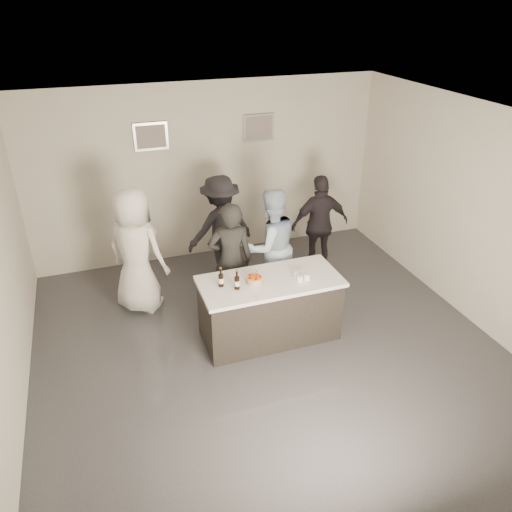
% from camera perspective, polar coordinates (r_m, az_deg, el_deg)
% --- Properties ---
extents(floor, '(6.00, 6.00, 0.00)m').
position_cam_1_polar(floor, '(6.79, 1.41, -10.49)').
color(floor, '#3D3D42').
rests_on(floor, ground).
extents(ceiling, '(6.00, 6.00, 0.00)m').
position_cam_1_polar(ceiling, '(5.45, 1.78, 14.99)').
color(ceiling, white).
extents(wall_back, '(6.00, 0.04, 3.00)m').
position_cam_1_polar(wall_back, '(8.63, -5.52, 9.49)').
color(wall_back, beige).
rests_on(wall_back, ground).
extents(wall_front, '(6.00, 0.04, 3.00)m').
position_cam_1_polar(wall_front, '(3.86, 18.29, -18.88)').
color(wall_front, beige).
rests_on(wall_front, ground).
extents(wall_right, '(0.04, 6.00, 3.00)m').
position_cam_1_polar(wall_right, '(7.48, 23.68, 4.21)').
color(wall_right, beige).
rests_on(wall_right, ground).
extents(picture_left, '(0.54, 0.04, 0.44)m').
position_cam_1_polar(picture_left, '(8.25, -11.93, 13.23)').
color(picture_left, '#B2B2B7').
rests_on(picture_left, wall_back).
extents(picture_right, '(0.54, 0.04, 0.44)m').
position_cam_1_polar(picture_right, '(8.65, 0.28, 14.49)').
color(picture_right, '#B2B2B7').
rests_on(picture_right, wall_back).
extents(bar_counter, '(1.86, 0.86, 0.90)m').
position_cam_1_polar(bar_counter, '(6.75, 1.58, -6.00)').
color(bar_counter, white).
rests_on(bar_counter, ground).
extents(cake, '(0.20, 0.20, 0.08)m').
position_cam_1_polar(cake, '(6.42, -0.20, -2.79)').
color(cake, orange).
rests_on(cake, bar_counter).
extents(beer_bottle_a, '(0.07, 0.07, 0.26)m').
position_cam_1_polar(beer_bottle_a, '(6.32, -4.04, -2.45)').
color(beer_bottle_a, black).
rests_on(beer_bottle_a, bar_counter).
extents(beer_bottle_b, '(0.07, 0.07, 0.26)m').
position_cam_1_polar(beer_bottle_b, '(6.25, -2.19, -2.75)').
color(beer_bottle_b, black).
rests_on(beer_bottle_b, bar_counter).
extents(tumbler_cluster, '(0.19, 0.19, 0.08)m').
position_cam_1_polar(tumbler_cluster, '(6.55, 5.25, -2.24)').
color(tumbler_cluster, gold).
rests_on(tumbler_cluster, bar_counter).
extents(candles, '(0.24, 0.08, 0.01)m').
position_cam_1_polar(candles, '(6.15, 0.23, -4.72)').
color(candles, pink).
rests_on(candles, bar_counter).
extents(person_main_black, '(0.69, 0.50, 1.75)m').
position_cam_1_polar(person_main_black, '(7.03, -2.91, -0.53)').
color(person_main_black, black).
rests_on(person_main_black, ground).
extents(person_main_blue, '(0.96, 0.80, 1.79)m').
position_cam_1_polar(person_main_blue, '(7.36, 1.68, 1.10)').
color(person_main_blue, '#A7BEDA').
rests_on(person_main_blue, ground).
extents(person_guest_left, '(1.09, 1.06, 1.89)m').
position_cam_1_polar(person_guest_left, '(7.32, -13.55, 0.54)').
color(person_guest_left, white).
rests_on(person_guest_left, ground).
extents(person_guest_right, '(1.00, 0.47, 1.67)m').
position_cam_1_polar(person_guest_right, '(8.29, 7.31, 3.63)').
color(person_guest_right, black).
rests_on(person_guest_right, ground).
extents(person_guest_back, '(1.22, 0.85, 1.73)m').
position_cam_1_polar(person_guest_back, '(8.06, -4.06, 3.29)').
color(person_guest_back, black).
rests_on(person_guest_back, ground).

